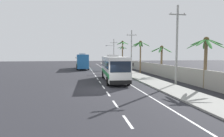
{
  "coord_description": "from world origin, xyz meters",
  "views": [
    {
      "loc": [
        -2.49,
        -18.83,
        3.66
      ],
      "look_at": [
        1.74,
        5.64,
        1.7
      ],
      "focal_mm": 29.53,
      "sensor_mm": 36.0,
      "label": 1
    }
  ],
  "objects_px": {
    "coach_bus_foreground": "(114,67)",
    "utility_pole_mid": "(131,49)",
    "utility_pole_far": "(114,51)",
    "palm_farthest": "(140,49)",
    "utility_pole_nearest": "(177,44)",
    "palm_fourth": "(123,48)",
    "palm_nearest": "(122,53)",
    "palm_third": "(161,54)",
    "pedestrian_near_kerb": "(121,65)",
    "palm_second": "(206,51)",
    "motorcycle_beside_bus": "(116,70)",
    "coach_bus_far_lane": "(82,61)"
  },
  "relations": [
    {
      "from": "utility_pole_far",
      "to": "palm_farthest",
      "type": "xyz_separation_m",
      "value": [
        0.59,
        -25.74,
        0.03
      ]
    },
    {
      "from": "coach_bus_far_lane",
      "to": "pedestrian_near_kerb",
      "type": "xyz_separation_m",
      "value": [
        8.72,
        -4.86,
        -0.91
      ]
    },
    {
      "from": "palm_fourth",
      "to": "palm_third",
      "type": "bearing_deg",
      "value": -79.87
    },
    {
      "from": "palm_nearest",
      "to": "palm_third",
      "type": "bearing_deg",
      "value": -86.94
    },
    {
      "from": "utility_pole_nearest",
      "to": "palm_nearest",
      "type": "distance_m",
      "value": 32.61
    },
    {
      "from": "utility_pole_far",
      "to": "palm_second",
      "type": "height_order",
      "value": "utility_pole_far"
    },
    {
      "from": "coach_bus_foreground",
      "to": "utility_pole_mid",
      "type": "bearing_deg",
      "value": 66.21
    },
    {
      "from": "pedestrian_near_kerb",
      "to": "palm_second",
      "type": "bearing_deg",
      "value": -46.02
    },
    {
      "from": "utility_pole_far",
      "to": "palm_nearest",
      "type": "distance_m",
      "value": 7.44
    },
    {
      "from": "palm_farthest",
      "to": "palm_fourth",
      "type": "bearing_deg",
      "value": 94.61
    },
    {
      "from": "utility_pole_far",
      "to": "palm_farthest",
      "type": "relative_size",
      "value": 1.38
    },
    {
      "from": "utility_pole_mid",
      "to": "utility_pole_far",
      "type": "xyz_separation_m",
      "value": [
        -0.46,
        19.94,
        -0.06
      ]
    },
    {
      "from": "motorcycle_beside_bus",
      "to": "palm_third",
      "type": "relative_size",
      "value": 0.39
    },
    {
      "from": "palm_second",
      "to": "pedestrian_near_kerb",
      "type": "bearing_deg",
      "value": 99.53
    },
    {
      "from": "utility_pole_far",
      "to": "utility_pole_mid",
      "type": "bearing_deg",
      "value": -88.69
    },
    {
      "from": "utility_pole_nearest",
      "to": "palm_farthest",
      "type": "xyz_separation_m",
      "value": [
        0.29,
        14.14,
        -0.17
      ]
    },
    {
      "from": "palm_nearest",
      "to": "coach_bus_foreground",
      "type": "bearing_deg",
      "value": -105.32
    },
    {
      "from": "palm_second",
      "to": "palm_farthest",
      "type": "height_order",
      "value": "palm_farthest"
    },
    {
      "from": "coach_bus_far_lane",
      "to": "utility_pole_far",
      "type": "xyz_separation_m",
      "value": [
        10.39,
        14.26,
        2.65
      ]
    },
    {
      "from": "palm_nearest",
      "to": "palm_farthest",
      "type": "bearing_deg",
      "value": -92.33
    },
    {
      "from": "utility_pole_nearest",
      "to": "palm_farthest",
      "type": "bearing_deg",
      "value": 88.83
    },
    {
      "from": "coach_bus_far_lane",
      "to": "palm_second",
      "type": "relative_size",
      "value": 1.94
    },
    {
      "from": "pedestrian_near_kerb",
      "to": "coach_bus_foreground",
      "type": "bearing_deg",
      "value": -71.6
    },
    {
      "from": "palm_nearest",
      "to": "palm_second",
      "type": "height_order",
      "value": "palm_nearest"
    },
    {
      "from": "coach_bus_far_lane",
      "to": "utility_pole_far",
      "type": "relative_size",
      "value": 1.24
    },
    {
      "from": "coach_bus_foreground",
      "to": "coach_bus_far_lane",
      "type": "relative_size",
      "value": 1.0
    },
    {
      "from": "utility_pole_mid",
      "to": "palm_fourth",
      "type": "height_order",
      "value": "utility_pole_mid"
    },
    {
      "from": "palm_second",
      "to": "coach_bus_far_lane",
      "type": "bearing_deg",
      "value": 114.18
    },
    {
      "from": "palm_second",
      "to": "palm_fourth",
      "type": "bearing_deg",
      "value": 95.22
    },
    {
      "from": "coach_bus_foreground",
      "to": "palm_fourth",
      "type": "relative_size",
      "value": 1.52
    },
    {
      "from": "utility_pole_nearest",
      "to": "palm_third",
      "type": "distance_m",
      "value": 9.4
    },
    {
      "from": "utility_pole_far",
      "to": "palm_farthest",
      "type": "bearing_deg",
      "value": -88.7
    },
    {
      "from": "palm_second",
      "to": "palm_third",
      "type": "distance_m",
      "value": 11.54
    },
    {
      "from": "motorcycle_beside_bus",
      "to": "pedestrian_near_kerb",
      "type": "distance_m",
      "value": 7.52
    },
    {
      "from": "utility_pole_far",
      "to": "palm_nearest",
      "type": "xyz_separation_m",
      "value": [
        1.34,
        -7.29,
        -0.61
      ]
    },
    {
      "from": "utility_pole_nearest",
      "to": "palm_nearest",
      "type": "height_order",
      "value": "utility_pole_nearest"
    },
    {
      "from": "palm_nearest",
      "to": "pedestrian_near_kerb",
      "type": "bearing_deg",
      "value": -104.29
    },
    {
      "from": "coach_bus_foreground",
      "to": "palm_second",
      "type": "bearing_deg",
      "value": -38.93
    },
    {
      "from": "utility_pole_far",
      "to": "palm_nearest",
      "type": "height_order",
      "value": "utility_pole_far"
    },
    {
      "from": "utility_pole_far",
      "to": "palm_fourth",
      "type": "xyz_separation_m",
      "value": [
        -0.32,
        -14.55,
        0.51
      ]
    },
    {
      "from": "utility_pole_mid",
      "to": "utility_pole_far",
      "type": "bearing_deg",
      "value": 91.31
    },
    {
      "from": "palm_farthest",
      "to": "coach_bus_far_lane",
      "type": "bearing_deg",
      "value": 133.74
    },
    {
      "from": "palm_nearest",
      "to": "palm_farthest",
      "type": "height_order",
      "value": "palm_farthest"
    },
    {
      "from": "utility_pole_mid",
      "to": "palm_third",
      "type": "xyz_separation_m",
      "value": [
        2.14,
        -10.9,
        -1.07
      ]
    },
    {
      "from": "palm_nearest",
      "to": "utility_pole_nearest",
      "type": "bearing_deg",
      "value": -91.83
    },
    {
      "from": "motorcycle_beside_bus",
      "to": "utility_pole_far",
      "type": "distance_m",
      "value": 26.83
    },
    {
      "from": "motorcycle_beside_bus",
      "to": "palm_fourth",
      "type": "relative_size",
      "value": 0.28
    },
    {
      "from": "palm_nearest",
      "to": "palm_fourth",
      "type": "xyz_separation_m",
      "value": [
        -1.65,
        -7.26,
        1.12
      ]
    },
    {
      "from": "coach_bus_foreground",
      "to": "palm_third",
      "type": "xyz_separation_m",
      "value": [
        8.96,
        4.58,
        1.76
      ]
    },
    {
      "from": "utility_pole_mid",
      "to": "utility_pole_nearest",
      "type": "bearing_deg",
      "value": -90.46
    }
  ]
}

